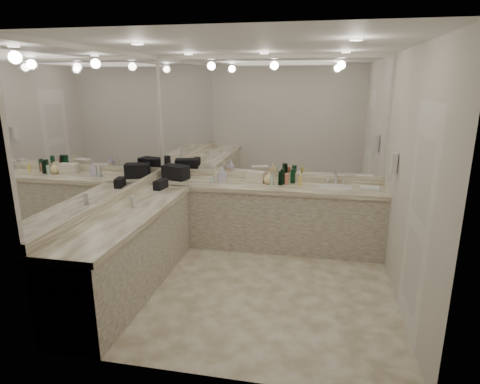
% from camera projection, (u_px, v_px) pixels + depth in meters
% --- Properties ---
extents(floor, '(3.20, 3.20, 0.00)m').
position_uv_depth(floor, '(249.00, 286.00, 4.58)').
color(floor, beige).
rests_on(floor, ground).
extents(ceiling, '(3.20, 3.20, 0.00)m').
position_uv_depth(ceiling, '(251.00, 45.00, 3.89)').
color(ceiling, white).
rests_on(ceiling, floor).
extents(wall_back, '(3.20, 0.02, 2.60)m').
position_uv_depth(wall_back, '(268.00, 152.00, 5.65)').
color(wall_back, beige).
rests_on(wall_back, floor).
extents(wall_left, '(0.02, 3.00, 2.60)m').
position_uv_depth(wall_left, '(111.00, 169.00, 4.54)').
color(wall_left, beige).
rests_on(wall_left, floor).
extents(wall_right, '(0.02, 3.00, 2.60)m').
position_uv_depth(wall_right, '(410.00, 182.00, 3.94)').
color(wall_right, beige).
rests_on(wall_right, floor).
extents(vanity_back_base, '(3.20, 0.60, 0.84)m').
position_uv_depth(vanity_back_base, '(264.00, 217.00, 5.61)').
color(vanity_back_base, beige).
rests_on(vanity_back_base, floor).
extents(vanity_back_top, '(3.20, 0.64, 0.06)m').
position_uv_depth(vanity_back_top, '(265.00, 186.00, 5.48)').
color(vanity_back_top, white).
rests_on(vanity_back_top, vanity_back_base).
extents(vanity_left_base, '(0.60, 2.40, 0.84)m').
position_uv_depth(vanity_left_base, '(129.00, 253.00, 4.43)').
color(vanity_left_base, beige).
rests_on(vanity_left_base, floor).
extents(vanity_left_top, '(0.64, 2.42, 0.06)m').
position_uv_depth(vanity_left_top, '(127.00, 215.00, 4.31)').
color(vanity_left_top, white).
rests_on(vanity_left_top, vanity_left_base).
extents(backsplash_back, '(3.20, 0.04, 0.10)m').
position_uv_depth(backsplash_back, '(268.00, 176.00, 5.73)').
color(backsplash_back, white).
rests_on(backsplash_back, vanity_back_top).
extents(backsplash_left, '(0.04, 3.00, 0.10)m').
position_uv_depth(backsplash_left, '(115.00, 199.00, 4.63)').
color(backsplash_left, white).
rests_on(backsplash_left, vanity_left_top).
extents(mirror_back, '(3.12, 0.01, 1.55)m').
position_uv_depth(mirror_back, '(269.00, 118.00, 5.52)').
color(mirror_back, white).
rests_on(mirror_back, wall_back).
extents(mirror_left, '(0.01, 2.92, 1.55)m').
position_uv_depth(mirror_left, '(108.00, 127.00, 4.41)').
color(mirror_left, white).
rests_on(mirror_left, wall_left).
extents(sink, '(0.44, 0.44, 0.03)m').
position_uv_depth(sink, '(336.00, 188.00, 5.30)').
color(sink, white).
rests_on(sink, vanity_back_top).
extents(faucet, '(0.24, 0.16, 0.14)m').
position_uv_depth(faucet, '(336.00, 179.00, 5.48)').
color(faucet, silver).
rests_on(faucet, vanity_back_top).
extents(wall_phone, '(0.06, 0.10, 0.24)m').
position_uv_depth(wall_phone, '(394.00, 163.00, 4.59)').
color(wall_phone, white).
rests_on(wall_phone, wall_right).
extents(door, '(0.02, 0.82, 2.10)m').
position_uv_depth(door, '(417.00, 223.00, 3.53)').
color(door, white).
rests_on(door, wall_right).
extents(black_toiletry_bag, '(0.40, 0.31, 0.20)m').
position_uv_depth(black_toiletry_bag, '(176.00, 172.00, 5.73)').
color(black_toiletry_bag, black).
rests_on(black_toiletry_bag, vanity_back_top).
extents(black_bag_spill, '(0.14, 0.23, 0.12)m').
position_uv_depth(black_bag_spill, '(161.00, 184.00, 5.22)').
color(black_bag_spill, black).
rests_on(black_bag_spill, vanity_left_top).
extents(cream_cosmetic_case, '(0.28, 0.20, 0.15)m').
position_uv_depth(cream_cosmetic_case, '(256.00, 177.00, 5.58)').
color(cream_cosmetic_case, silver).
rests_on(cream_cosmetic_case, vanity_back_top).
extents(hand_towel, '(0.26, 0.19, 0.04)m').
position_uv_depth(hand_towel, '(370.00, 188.00, 5.19)').
color(hand_towel, white).
rests_on(hand_towel, vanity_back_top).
extents(lotion_left, '(0.05, 0.05, 0.13)m').
position_uv_depth(lotion_left, '(133.00, 202.00, 4.45)').
color(lotion_left, white).
rests_on(lotion_left, vanity_left_top).
extents(soap_bottle_a, '(0.10, 0.10, 0.19)m').
position_uv_depth(soap_bottle_a, '(215.00, 175.00, 5.59)').
color(soap_bottle_a, beige).
rests_on(soap_bottle_a, vanity_back_top).
extents(soap_bottle_b, '(0.11, 0.11, 0.21)m').
position_uv_depth(soap_bottle_b, '(223.00, 174.00, 5.59)').
color(soap_bottle_b, silver).
rests_on(soap_bottle_b, vanity_back_top).
extents(soap_bottle_c, '(0.19, 0.19, 0.19)m').
position_uv_depth(soap_bottle_c, '(269.00, 177.00, 5.47)').
color(soap_bottle_c, '#FFE49F').
rests_on(soap_bottle_c, vanity_back_top).
extents(green_bottle_0, '(0.06, 0.06, 0.20)m').
position_uv_depth(green_bottle_0, '(283.00, 176.00, 5.50)').
color(green_bottle_0, '#135430').
rests_on(green_bottle_0, vanity_back_top).
extents(green_bottle_1, '(0.06, 0.06, 0.18)m').
position_uv_depth(green_bottle_1, '(281.00, 178.00, 5.42)').
color(green_bottle_1, '#135430').
rests_on(green_bottle_1, vanity_back_top).
extents(green_bottle_2, '(0.06, 0.06, 0.19)m').
position_uv_depth(green_bottle_2, '(282.00, 177.00, 5.47)').
color(green_bottle_2, '#135430').
rests_on(green_bottle_2, vanity_back_top).
extents(green_bottle_3, '(0.07, 0.07, 0.19)m').
position_uv_depth(green_bottle_3, '(293.00, 176.00, 5.52)').
color(green_bottle_3, '#135430').
rests_on(green_bottle_3, vanity_back_top).
extents(amenity_bottle_0, '(0.04, 0.04, 0.07)m').
position_uv_depth(amenity_bottle_0, '(180.00, 177.00, 5.76)').
color(amenity_bottle_0, silver).
rests_on(amenity_bottle_0, vanity_back_top).
extents(amenity_bottle_1, '(0.05, 0.05, 0.10)m').
position_uv_depth(amenity_bottle_1, '(222.00, 177.00, 5.65)').
color(amenity_bottle_1, '#E0B28C').
rests_on(amenity_bottle_1, vanity_back_top).
extents(amenity_bottle_2, '(0.06, 0.06, 0.15)m').
position_uv_depth(amenity_bottle_2, '(286.00, 179.00, 5.46)').
color(amenity_bottle_2, '#E57F66').
rests_on(amenity_bottle_2, vanity_back_top).
extents(amenity_bottle_3, '(0.05, 0.05, 0.06)m').
position_uv_depth(amenity_bottle_3, '(212.00, 181.00, 5.55)').
color(amenity_bottle_3, silver).
rests_on(amenity_bottle_3, vanity_back_top).
extents(amenity_bottle_4, '(0.04, 0.04, 0.14)m').
position_uv_depth(amenity_bottle_4, '(300.00, 181.00, 5.38)').
color(amenity_bottle_4, '#F2D84C').
rests_on(amenity_bottle_4, vanity_back_top).
extents(amenity_bottle_5, '(0.04, 0.04, 0.15)m').
position_uv_depth(amenity_bottle_5, '(272.00, 180.00, 5.38)').
color(amenity_bottle_5, silver).
rests_on(amenity_bottle_5, vanity_back_top).
extents(amenity_bottle_6, '(0.04, 0.04, 0.07)m').
position_uv_depth(amenity_bottle_6, '(181.00, 175.00, 5.84)').
color(amenity_bottle_6, white).
rests_on(amenity_bottle_6, vanity_back_top).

